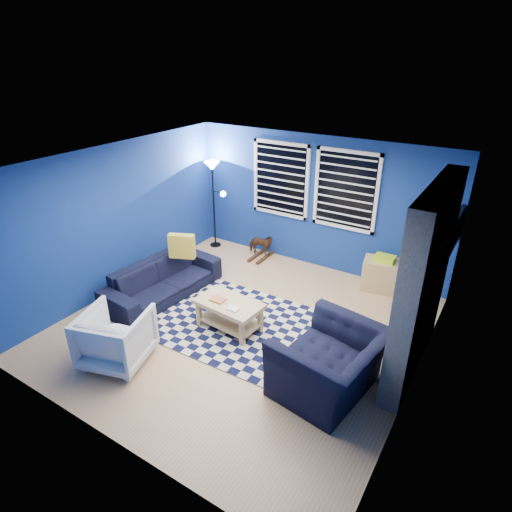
% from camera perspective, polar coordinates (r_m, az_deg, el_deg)
% --- Properties ---
extents(floor, '(5.00, 5.00, 0.00)m').
position_cam_1_polar(floor, '(6.64, -1.82, -9.39)').
color(floor, tan).
rests_on(floor, ground).
extents(ceiling, '(5.00, 5.00, 0.00)m').
position_cam_1_polar(ceiling, '(5.58, -2.19, 12.01)').
color(ceiling, white).
rests_on(ceiling, wall_back).
extents(wall_back, '(5.00, 0.00, 5.00)m').
position_cam_1_polar(wall_back, '(8.04, 8.07, 6.94)').
color(wall_back, navy).
rests_on(wall_back, floor).
extents(wall_left, '(0.00, 5.00, 5.00)m').
position_cam_1_polar(wall_left, '(7.59, -17.92, 4.72)').
color(wall_left, navy).
rests_on(wall_left, floor).
extents(wall_right, '(0.00, 5.00, 5.00)m').
position_cam_1_polar(wall_right, '(5.20, 21.65, -6.03)').
color(wall_right, navy).
rests_on(wall_right, floor).
extents(fireplace, '(0.65, 2.00, 2.50)m').
position_cam_1_polar(fireplace, '(5.68, 21.27, -3.79)').
color(fireplace, gray).
rests_on(fireplace, floor).
extents(window_left, '(1.17, 0.06, 1.42)m').
position_cam_1_polar(window_left, '(8.22, 3.29, 10.14)').
color(window_left, black).
rests_on(window_left, wall_back).
extents(window_right, '(1.17, 0.06, 1.42)m').
position_cam_1_polar(window_right, '(7.70, 11.86, 8.53)').
color(window_right, black).
rests_on(window_right, wall_back).
extents(tv, '(0.07, 1.00, 0.58)m').
position_cam_1_polar(tv, '(6.95, 24.95, 2.86)').
color(tv, black).
rests_on(tv, wall_right).
extents(rug, '(2.55, 2.06, 0.02)m').
position_cam_1_polar(rug, '(6.70, -2.47, -9.00)').
color(rug, black).
rests_on(rug, floor).
extents(sofa, '(2.16, 0.99, 0.61)m').
position_cam_1_polar(sofa, '(7.43, -12.31, -3.09)').
color(sofa, black).
rests_on(sofa, floor).
extents(armchair_big, '(1.41, 1.28, 0.82)m').
position_cam_1_polar(armchair_big, '(5.41, 9.74, -13.91)').
color(armchair_big, black).
rests_on(armchair_big, floor).
extents(armchair_bent, '(1.03, 1.05, 0.77)m').
position_cam_1_polar(armchair_bent, '(6.08, -18.16, -10.22)').
color(armchair_bent, gray).
rests_on(armchair_bent, floor).
extents(rocking_horse, '(0.34, 0.57, 0.45)m').
position_cam_1_polar(rocking_horse, '(8.56, 0.64, 1.52)').
color(rocking_horse, '#492E17').
rests_on(rocking_horse, floor).
extents(coffee_table, '(1.02, 0.64, 0.49)m').
position_cam_1_polar(coffee_table, '(6.43, -3.62, -7.12)').
color(coffee_table, tan).
rests_on(coffee_table, rug).
extents(cabinet, '(0.74, 0.56, 0.64)m').
position_cam_1_polar(cabinet, '(7.78, 16.49, -2.39)').
color(cabinet, tan).
rests_on(cabinet, floor).
extents(floor_lamp, '(0.49, 0.30, 1.82)m').
position_cam_1_polar(floor_lamp, '(8.75, -5.72, 10.29)').
color(floor_lamp, black).
rests_on(floor_lamp, floor).
extents(throw_pillow, '(0.46, 0.30, 0.42)m').
position_cam_1_polar(throw_pillow, '(7.34, -9.86, 1.30)').
color(throw_pillow, gold).
rests_on(throw_pillow, sofa).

